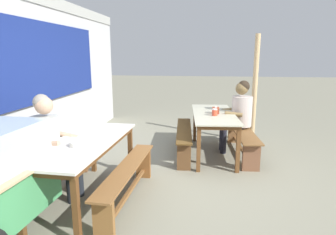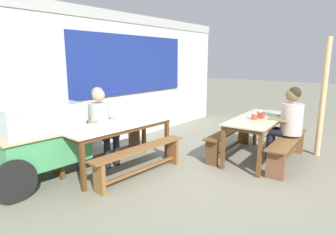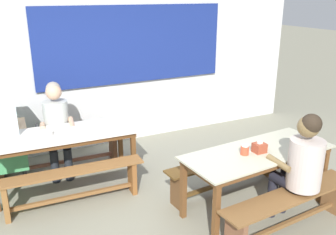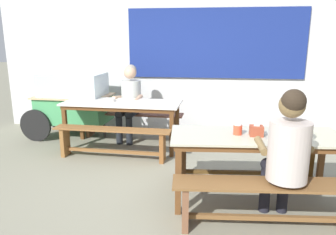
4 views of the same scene
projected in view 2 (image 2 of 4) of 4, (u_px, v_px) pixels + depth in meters
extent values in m
plane|color=gray|center=(214.00, 168.00, 4.71)|extent=(40.00, 40.00, 0.00)
cube|color=silver|center=(114.00, 84.00, 5.97)|extent=(7.35, 0.12, 2.54)
cube|color=navy|center=(133.00, 65.00, 6.20)|extent=(3.22, 0.03, 1.25)
cube|color=#ACAEA8|center=(110.00, 16.00, 5.70)|extent=(7.35, 0.20, 0.20)
cube|color=silver|center=(118.00, 124.00, 4.56)|extent=(1.90, 0.79, 0.03)
cube|color=#59361A|center=(118.00, 127.00, 4.57)|extent=(1.82, 0.73, 0.06)
cube|color=#59361A|center=(144.00, 135.00, 5.47)|extent=(0.06, 0.06, 0.67)
cube|color=#59361A|center=(167.00, 141.00, 5.08)|extent=(0.06, 0.06, 0.67)
cube|color=#59361A|center=(61.00, 158.00, 4.21)|extent=(0.06, 0.06, 0.67)
cube|color=#59361A|center=(83.00, 168.00, 3.83)|extent=(0.06, 0.06, 0.67)
cube|color=#B9B79C|center=(258.00, 118.00, 5.02)|extent=(1.85, 0.85, 0.02)
cube|color=brown|center=(258.00, 120.00, 5.03)|extent=(1.77, 0.79, 0.06)
cube|color=brown|center=(255.00, 129.00, 5.93)|extent=(0.06, 0.06, 0.68)
cube|color=brown|center=(285.00, 133.00, 5.60)|extent=(0.06, 0.06, 0.68)
cube|color=brown|center=(223.00, 149.00, 4.61)|extent=(0.06, 0.06, 0.68)
cube|color=brown|center=(260.00, 156.00, 4.28)|extent=(0.06, 0.06, 0.68)
cube|color=brown|center=(100.00, 136.00, 4.96)|extent=(1.85, 0.39, 0.03)
cube|color=brown|center=(134.00, 140.00, 5.60)|extent=(0.07, 0.27, 0.44)
cube|color=brown|center=(58.00, 161.00, 4.42)|extent=(0.07, 0.27, 0.44)
cube|color=brown|center=(101.00, 155.00, 5.03)|extent=(1.56, 0.11, 0.04)
cube|color=brown|center=(140.00, 149.00, 4.29)|extent=(1.76, 0.32, 0.02)
cube|color=brown|center=(173.00, 151.00, 4.89)|extent=(0.07, 0.21, 0.44)
cube|color=brown|center=(99.00, 178.00, 3.78)|extent=(0.07, 0.21, 0.44)
cube|color=brown|center=(141.00, 170.00, 4.36)|extent=(1.47, 0.11, 0.04)
cube|color=brown|center=(230.00, 130.00, 5.37)|extent=(1.79, 0.39, 0.02)
cube|color=#573713|center=(244.00, 134.00, 6.04)|extent=(0.08, 0.22, 0.44)
cube|color=brown|center=(212.00, 153.00, 4.80)|extent=(0.08, 0.22, 0.44)
cube|color=brown|center=(229.00, 148.00, 5.44)|extent=(1.49, 0.16, 0.04)
cube|color=brown|center=(288.00, 139.00, 4.79)|extent=(1.75, 0.45, 0.02)
cube|color=brown|center=(296.00, 142.00, 5.44)|extent=(0.08, 0.27, 0.44)
cube|color=brown|center=(275.00, 165.00, 4.24)|extent=(0.08, 0.27, 0.44)
cube|color=brown|center=(286.00, 158.00, 4.86)|extent=(1.45, 0.15, 0.04)
cube|color=#469C5E|center=(42.00, 148.00, 4.14)|extent=(1.24, 0.80, 0.46)
cube|color=silver|center=(39.00, 119.00, 4.06)|extent=(1.12, 0.72, 0.41)
cube|color=tan|center=(41.00, 132.00, 4.10)|extent=(1.32, 0.89, 0.02)
cylinder|color=black|center=(15.00, 182.00, 3.52)|extent=(0.56, 0.08, 0.56)
cylinder|color=#333333|center=(77.00, 162.00, 4.62)|extent=(0.05, 0.05, 0.28)
cylinder|color=#3F3F3F|center=(88.00, 129.00, 4.69)|extent=(0.07, 0.75, 0.04)
cylinder|color=black|center=(272.00, 145.00, 5.22)|extent=(0.11, 0.11, 0.46)
cylinder|color=black|center=(269.00, 147.00, 5.07)|extent=(0.11, 0.11, 0.46)
cylinder|color=black|center=(282.00, 131.00, 5.07)|extent=(0.15, 0.36, 0.13)
cylinder|color=black|center=(279.00, 133.00, 4.93)|extent=(0.15, 0.36, 0.13)
cylinder|color=#C0B2AB|center=(292.00, 119.00, 4.85)|extent=(0.36, 0.36, 0.54)
sphere|color=brown|center=(293.00, 95.00, 4.78)|extent=(0.23, 0.23, 0.23)
sphere|color=#2D2319|center=(295.00, 93.00, 4.76)|extent=(0.21, 0.21, 0.21)
cylinder|color=brown|center=(284.00, 117.00, 5.12)|extent=(0.09, 0.31, 0.11)
cylinder|color=brown|center=(278.00, 120.00, 4.80)|extent=(0.09, 0.31, 0.10)
cylinder|color=black|center=(107.00, 154.00, 4.69)|extent=(0.11, 0.11, 0.46)
cylinder|color=black|center=(117.00, 152.00, 4.81)|extent=(0.11, 0.11, 0.46)
cylinder|color=black|center=(101.00, 136.00, 4.76)|extent=(0.18, 0.43, 0.13)
cylinder|color=black|center=(110.00, 134.00, 4.88)|extent=(0.18, 0.43, 0.13)
cylinder|color=#ADB2AD|center=(99.00, 118.00, 4.90)|extent=(0.34, 0.34, 0.54)
sphere|color=tan|center=(98.00, 95.00, 4.80)|extent=(0.22, 0.22, 0.22)
sphere|color=gray|center=(97.00, 93.00, 4.82)|extent=(0.20, 0.20, 0.20)
cylinder|color=tan|center=(94.00, 123.00, 4.65)|extent=(0.11, 0.31, 0.11)
cylinder|color=tan|center=(114.00, 119.00, 4.91)|extent=(0.11, 0.31, 0.11)
cube|color=#963F29|center=(260.00, 115.00, 4.98)|extent=(0.13, 0.12, 0.11)
cube|color=white|center=(260.00, 111.00, 4.96)|extent=(0.05, 0.04, 0.02)
cylinder|color=#DB462C|center=(255.00, 117.00, 4.85)|extent=(0.09, 0.09, 0.10)
cylinder|color=white|center=(255.00, 113.00, 4.84)|extent=(0.08, 0.08, 0.02)
cylinder|color=silver|center=(108.00, 124.00, 4.40)|extent=(0.18, 0.18, 0.05)
cylinder|color=tan|center=(323.00, 98.00, 5.13)|extent=(0.10, 0.10, 2.17)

